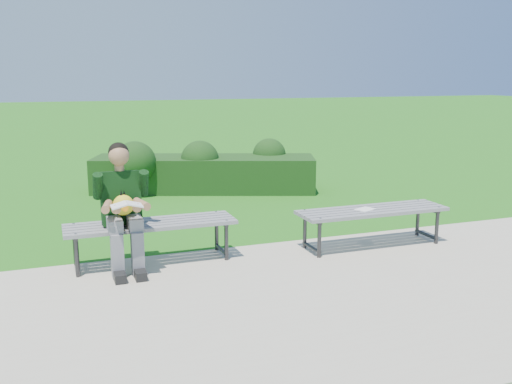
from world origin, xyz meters
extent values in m
plane|color=#266914|center=(0.00, 0.00, 0.00)|extent=(80.00, 80.00, 0.00)
cube|color=#A99C8C|center=(0.00, -1.75, 0.01)|extent=(30.00, 3.50, 0.02)
cube|color=#173E10|center=(0.71, 3.46, 0.30)|extent=(3.94, 2.20, 0.60)
sphere|color=#173E10|center=(-0.50, 3.42, 0.57)|extent=(0.91, 0.91, 0.71)
sphere|color=#173E10|center=(0.61, 3.37, 0.57)|extent=(0.84, 0.84, 0.66)
sphere|color=#173E10|center=(1.94, 3.49, 0.57)|extent=(0.78, 0.78, 0.61)
cube|color=gray|center=(-0.86, -0.44, 0.45)|extent=(1.80, 0.08, 0.04)
cube|color=gray|center=(-0.86, -0.34, 0.45)|extent=(1.80, 0.08, 0.04)
cube|color=gray|center=(-0.86, -0.23, 0.45)|extent=(1.80, 0.08, 0.04)
cube|color=gray|center=(-0.86, -0.13, 0.45)|extent=(1.80, 0.09, 0.04)
cube|color=gray|center=(-0.86, -0.03, 0.45)|extent=(1.80, 0.09, 0.04)
cylinder|color=#2D2D30|center=(-1.64, -0.42, 0.23)|extent=(0.04, 0.04, 0.41)
cylinder|color=#2D2D30|center=(-1.64, -0.04, 0.23)|extent=(0.04, 0.04, 0.41)
cylinder|color=#2D2D30|center=(-1.64, -0.23, 0.41)|extent=(0.04, 0.42, 0.04)
cylinder|color=#2D2D30|center=(-1.64, -0.23, 0.08)|extent=(0.04, 0.42, 0.04)
cylinder|color=gray|center=(-1.64, -0.44, 0.47)|extent=(0.02, 0.02, 0.01)
cylinder|color=gray|center=(-1.64, -0.03, 0.47)|extent=(0.02, 0.02, 0.01)
cylinder|color=#2D2D30|center=(-0.08, -0.42, 0.23)|extent=(0.04, 0.04, 0.41)
cylinder|color=#2D2D30|center=(-0.08, -0.04, 0.23)|extent=(0.04, 0.04, 0.41)
cylinder|color=#2D2D30|center=(-0.08, -0.23, 0.41)|extent=(0.04, 0.42, 0.04)
cylinder|color=#2D2D30|center=(-0.08, -0.23, 0.08)|extent=(0.04, 0.42, 0.04)
cylinder|color=gray|center=(-0.08, -0.44, 0.47)|extent=(0.02, 0.02, 0.01)
cylinder|color=gray|center=(-0.08, -0.03, 0.47)|extent=(0.02, 0.02, 0.01)
cube|color=gray|center=(1.69, -0.71, 0.45)|extent=(1.80, 0.08, 0.04)
cube|color=gray|center=(1.69, -0.61, 0.45)|extent=(1.80, 0.08, 0.04)
cube|color=gray|center=(1.69, -0.51, 0.45)|extent=(1.80, 0.08, 0.04)
cube|color=gray|center=(1.69, -0.40, 0.45)|extent=(1.80, 0.08, 0.04)
cube|color=gray|center=(1.69, -0.30, 0.45)|extent=(1.80, 0.08, 0.04)
cylinder|color=#2D2D30|center=(0.91, -0.70, 0.23)|extent=(0.04, 0.04, 0.41)
cylinder|color=#2D2D30|center=(0.91, -0.32, 0.23)|extent=(0.04, 0.04, 0.41)
cylinder|color=#2D2D30|center=(0.91, -0.51, 0.41)|extent=(0.04, 0.42, 0.04)
cylinder|color=#2D2D30|center=(0.91, -0.51, 0.08)|extent=(0.04, 0.42, 0.04)
cylinder|color=gray|center=(0.91, -0.71, 0.47)|extent=(0.02, 0.02, 0.01)
cylinder|color=gray|center=(0.91, -0.30, 0.47)|extent=(0.02, 0.02, 0.01)
cylinder|color=#2D2D30|center=(2.47, -0.70, 0.23)|extent=(0.04, 0.04, 0.41)
cylinder|color=#2D2D30|center=(2.47, -0.32, 0.23)|extent=(0.04, 0.04, 0.41)
cylinder|color=#2D2D30|center=(2.47, -0.51, 0.41)|extent=(0.04, 0.42, 0.04)
cylinder|color=#2D2D30|center=(2.47, -0.51, 0.08)|extent=(0.04, 0.42, 0.04)
cylinder|color=gray|center=(2.47, -0.71, 0.47)|extent=(0.02, 0.02, 0.01)
cylinder|color=gray|center=(2.47, -0.30, 0.47)|extent=(0.02, 0.02, 0.01)
cube|color=gray|center=(-1.26, -0.39, 0.54)|extent=(0.14, 0.42, 0.13)
cube|color=gray|center=(-1.06, -0.39, 0.54)|extent=(0.14, 0.42, 0.13)
cube|color=gray|center=(-1.26, -0.57, 0.24)|extent=(0.12, 0.13, 0.45)
cube|color=gray|center=(-1.06, -0.57, 0.24)|extent=(0.12, 0.13, 0.45)
cube|color=black|center=(-1.26, -0.67, 0.07)|extent=(0.11, 0.26, 0.09)
cube|color=black|center=(-1.06, -0.67, 0.07)|extent=(0.11, 0.26, 0.09)
cube|color=black|center=(-1.16, -0.19, 0.75)|extent=(0.40, 0.30, 0.59)
cylinder|color=#A2704E|center=(-1.16, -0.21, 1.07)|extent=(0.10, 0.10, 0.08)
sphere|color=#A2704E|center=(-1.16, -0.23, 1.20)|extent=(0.21, 0.21, 0.21)
sphere|color=black|center=(-1.16, -0.20, 1.23)|extent=(0.21, 0.21, 0.21)
cylinder|color=black|center=(-1.39, -0.29, 0.91)|extent=(0.10, 0.21, 0.30)
cylinder|color=black|center=(-0.93, -0.29, 0.91)|extent=(0.10, 0.21, 0.30)
cylinder|color=#A2704E|center=(-1.33, -0.51, 0.74)|extent=(0.14, 0.31, 0.08)
cylinder|color=#A2704E|center=(-0.99, -0.51, 0.74)|extent=(0.14, 0.31, 0.08)
sphere|color=#A2704E|center=(-1.26, -0.67, 0.74)|extent=(0.09, 0.09, 0.09)
sphere|color=#A2704E|center=(-1.06, -0.67, 0.74)|extent=(0.09, 0.09, 0.09)
sphere|color=#D8E30B|center=(-1.16, -0.41, 0.72)|extent=(0.21, 0.21, 0.21)
cone|color=orange|center=(-1.16, -0.53, 0.71)|extent=(0.06, 0.06, 0.06)
cone|color=black|center=(-1.18, -0.40, 0.85)|extent=(0.03, 0.04, 0.07)
cone|color=black|center=(-1.15, -0.39, 0.85)|extent=(0.03, 0.03, 0.06)
sphere|color=white|center=(-1.21, -0.51, 0.75)|extent=(0.04, 0.04, 0.04)
sphere|color=white|center=(-1.12, -0.51, 0.75)|extent=(0.04, 0.04, 0.04)
cube|color=white|center=(-1.24, -0.69, 0.79)|extent=(0.15, 0.20, 0.05)
cube|color=white|center=(-1.09, -0.69, 0.79)|extent=(0.15, 0.20, 0.05)
cube|color=white|center=(1.59, -0.51, 0.47)|extent=(0.27, 0.23, 0.01)
camera|label=1|loc=(-1.82, -6.15, 2.01)|focal=40.00mm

